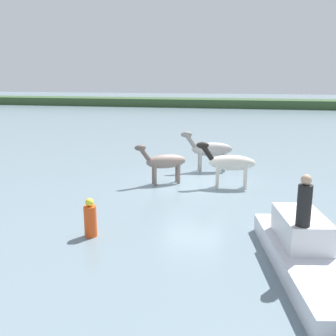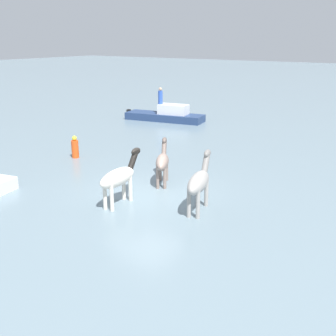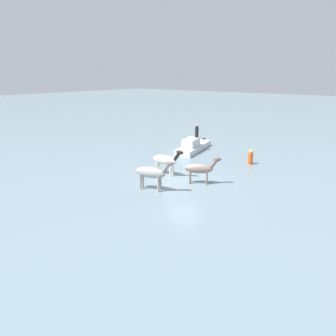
# 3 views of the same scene
# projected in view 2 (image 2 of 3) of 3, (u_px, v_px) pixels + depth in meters

# --- Properties ---
(ground_plane) EXTENTS (185.31, 185.31, 0.00)m
(ground_plane) POSITION_uv_depth(u_px,v_px,m) (149.00, 193.00, 16.82)
(ground_plane) COLOR slate
(horse_rear_stallion) EXTENTS (2.12, 1.43, 1.75)m
(horse_rear_stallion) POSITION_uv_depth(u_px,v_px,m) (162.00, 162.00, 17.59)
(horse_rear_stallion) COLOR gray
(horse_rear_stallion) RESTS_ON ground_plane
(horse_mid_herd) EXTENTS (2.43, 0.69, 1.89)m
(horse_mid_herd) POSITION_uv_depth(u_px,v_px,m) (119.00, 177.00, 15.40)
(horse_mid_herd) COLOR silver
(horse_mid_herd) RESTS_ON ground_plane
(horse_chestnut_trailing) EXTENTS (2.50, 1.08, 1.94)m
(horse_chestnut_trailing) POSITION_uv_depth(u_px,v_px,m) (199.00, 182.00, 14.80)
(horse_chestnut_trailing) COLOR #9E9993
(horse_chestnut_trailing) RESTS_ON ground_plane
(boat_dinghy_port) EXTENTS (2.63, 6.09, 1.37)m
(boat_dinghy_port) POSITION_uv_depth(u_px,v_px,m) (166.00, 116.00, 31.16)
(boat_dinghy_port) COLOR navy
(boat_dinghy_port) RESTS_ON ground_plane
(person_spotter_bow) EXTENTS (0.32, 0.32, 1.19)m
(person_spotter_bow) POSITION_uv_depth(u_px,v_px,m) (160.00, 96.00, 30.75)
(person_spotter_bow) COLOR #2D51B2
(person_spotter_bow) RESTS_ON boat_dinghy_port
(buoy_channel_marker) EXTENTS (0.36, 0.36, 1.14)m
(buoy_channel_marker) POSITION_uv_depth(u_px,v_px,m) (75.00, 148.00, 21.56)
(buoy_channel_marker) COLOR #E54C19
(buoy_channel_marker) RESTS_ON ground_plane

